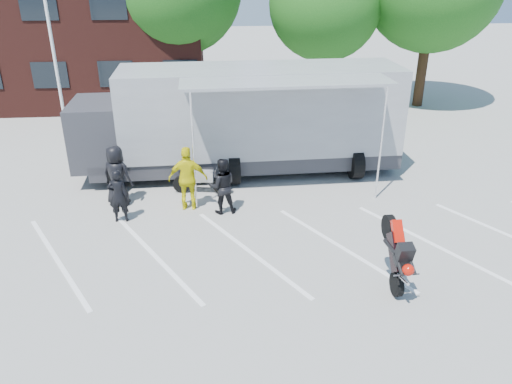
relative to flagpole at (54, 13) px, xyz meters
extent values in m
plane|color=gray|center=(6.24, -10.00, -5.05)|extent=(100.00, 100.00, 0.00)
cube|color=white|center=(6.24, -9.00, -5.05)|extent=(18.09, 13.33, 0.01)
cube|color=#431A15|center=(-3.76, 8.00, -1.55)|extent=(18.00, 8.00, 7.00)
cylinder|color=white|center=(-0.26, 0.00, -1.05)|extent=(0.12, 0.12, 8.00)
cylinder|color=#382314|center=(4.24, 6.00, -3.43)|extent=(0.50, 0.50, 3.24)
cylinder|color=#382314|center=(11.24, 5.00, -3.61)|extent=(0.50, 0.50, 2.88)
sphere|color=#164F13|center=(11.24, 5.00, -0.09)|extent=(5.44, 5.44, 5.44)
cylinder|color=#382314|center=(16.24, 4.50, -3.34)|extent=(0.50, 0.50, 3.42)
imported|color=black|center=(2.72, -5.87, -4.12)|extent=(1.07, 0.90, 1.87)
imported|color=black|center=(2.92, -7.01, -4.26)|extent=(0.58, 0.39, 1.58)
imported|color=black|center=(5.84, -6.72, -4.21)|extent=(0.87, 0.70, 1.69)
imported|color=yellow|center=(4.86, -6.39, -4.08)|extent=(1.17, 0.55, 1.95)
camera|label=1|loc=(5.62, -19.97, 1.72)|focal=35.00mm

